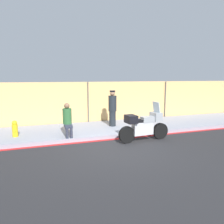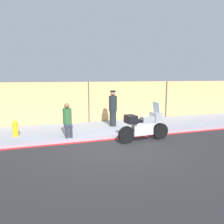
{
  "view_description": "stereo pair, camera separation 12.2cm",
  "coord_description": "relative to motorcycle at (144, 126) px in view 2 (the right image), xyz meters",
  "views": [
    {
      "loc": [
        -2.52,
        -6.91,
        2.49
      ],
      "look_at": [
        0.36,
        1.4,
        1.08
      ],
      "focal_mm": 35.0,
      "sensor_mm": 36.0,
      "label": 1
    },
    {
      "loc": [
        -2.4,
        -6.95,
        2.49
      ],
      "look_at": [
        0.36,
        1.4,
        1.08
      ],
      "focal_mm": 35.0,
      "sensor_mm": 36.0,
      "label": 2
    }
  ],
  "objects": [
    {
      "name": "motorcycle",
      "position": [
        0.0,
        0.0,
        0.0
      ],
      "size": [
        2.17,
        0.59,
        1.53
      ],
      "rotation": [
        0.0,
        0.0,
        0.07
      ],
      "color": "black",
      "rests_on": "ground_plane"
    },
    {
      "name": "storefront_fence",
      "position": [
        -1.38,
        3.7,
        0.5
      ],
      "size": [
        32.71,
        0.17,
        2.24
      ],
      "color": "#E5B26B",
      "rests_on": "ground_plane"
    },
    {
      "name": "officer_standing",
      "position": [
        -0.51,
        2.26,
        0.41
      ],
      "size": [
        0.38,
        0.38,
        1.7
      ],
      "color": "#1E2328",
      "rests_on": "sidewalk"
    },
    {
      "name": "ground_plane",
      "position": [
        -1.38,
        -0.53,
        -0.62
      ],
      "size": [
        120.0,
        120.0,
        0.0
      ],
      "primitive_type": "plane",
      "color": "#262628"
    },
    {
      "name": "sidewalk",
      "position": [
        -1.38,
        2.15,
        -0.54
      ],
      "size": [
        34.43,
        2.93,
        0.16
      ],
      "color": "#8E93A3",
      "rests_on": "ground_plane"
    },
    {
      "name": "fire_hydrant",
      "position": [
        -4.77,
        1.71,
        -0.14
      ],
      "size": [
        0.22,
        0.27,
        0.65
      ],
      "color": "gold",
      "rests_on": "sidewalk"
    },
    {
      "name": "curb_paint_stripe",
      "position": [
        -1.38,
        0.6,
        -0.62
      ],
      "size": [
        34.43,
        0.18,
        0.01
      ],
      "color": "red",
      "rests_on": "ground_plane"
    },
    {
      "name": "person_seated_on_curb",
      "position": [
        -2.79,
        1.14,
        0.27
      ],
      "size": [
        0.35,
        0.66,
        1.32
      ],
      "color": "#2D3342",
      "rests_on": "sidewalk"
    }
  ]
}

